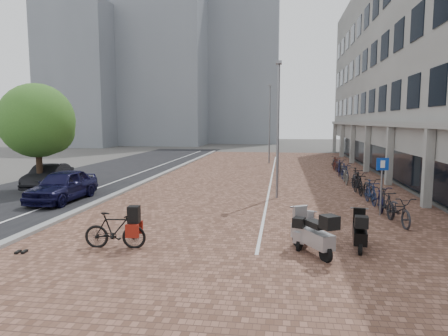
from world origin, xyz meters
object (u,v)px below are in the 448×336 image
car_navy (62,186)px  car_dark (48,176)px  scooter_mid (360,230)px  scooter_back (312,232)px  parking_sign (382,178)px  hero_bike (115,230)px  scooter_front (304,230)px

car_navy → car_dark: size_ratio=1.07×
car_navy → scooter_mid: car_navy is taller
scooter_mid → car_dark: bearing=158.1°
scooter_back → parking_sign: parking_sign is taller
hero_bike → scooter_back: (5.47, 0.27, 0.08)m
hero_bike → scooter_front: hero_bike is taller
car_navy → scooter_back: bearing=-28.0°
parking_sign → scooter_mid: bearing=-121.9°
scooter_mid → parking_sign: bearing=77.7°
car_dark → hero_bike: bearing=-58.2°
hero_bike → scooter_mid: 6.90m
hero_bike → scooter_back: 5.47m
scooter_back → parking_sign: 5.75m
car_navy → parking_sign: bearing=-3.2°
car_navy → parking_sign: (13.54, -0.94, 0.77)m
scooter_back → car_dark: bearing=115.9°
scooter_front → scooter_back: (0.17, -0.70, 0.14)m
scooter_mid → parking_sign: parking_sign is taller
car_navy → parking_sign: size_ratio=1.87×
car_navy → scooter_front: car_navy is taller
car_navy → scooter_front: 11.66m
car_navy → scooter_back: car_navy is taller
car_navy → hero_bike: bearing=-49.0°
scooter_front → parking_sign: (3.07, 4.19, 0.99)m
parking_sign → hero_bike: bearing=-160.1°
car_dark → scooter_front: size_ratio=2.75×
scooter_back → parking_sign: size_ratio=0.82×
car_dark → scooter_front: (13.20, -8.40, -0.15)m
car_dark → scooter_mid: car_dark is taller
car_navy → car_dark: car_navy is taller
car_dark → scooter_back: 16.17m
scooter_back → parking_sign: (2.91, 4.89, 0.85)m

